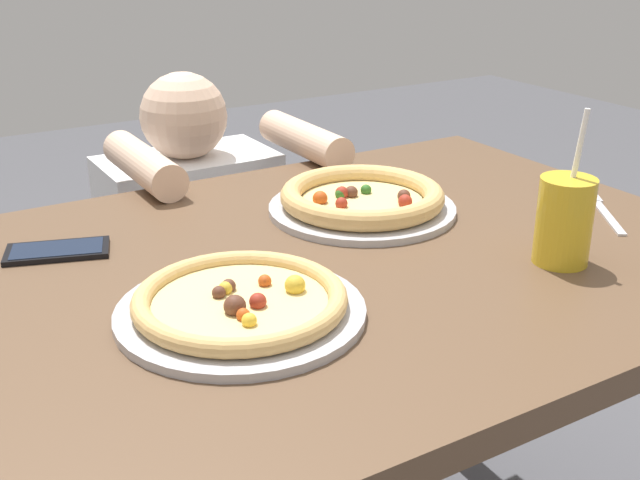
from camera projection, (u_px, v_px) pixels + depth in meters
name	position (u px, v px, depth m)	size (l,w,h in m)	color
dining_table	(353.00, 318.00, 1.24)	(1.15, 0.89, 0.75)	brown
pizza_near	(241.00, 304.00, 0.99)	(0.32, 0.32, 0.04)	#B7B7BC
pizza_far	(362.00, 200.00, 1.34)	(0.32, 0.32, 0.05)	#B7B7BC
drink_cup_colored	(564.00, 220.00, 1.13)	(0.08, 0.08, 0.23)	gold
fork	(603.00, 211.00, 1.35)	(0.13, 0.18, 0.00)	silver
cell_phone	(57.00, 251.00, 1.18)	(0.17, 0.12, 0.01)	black
diner_seated	(196.00, 282.00, 1.89)	(0.42, 0.53, 0.91)	#333847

